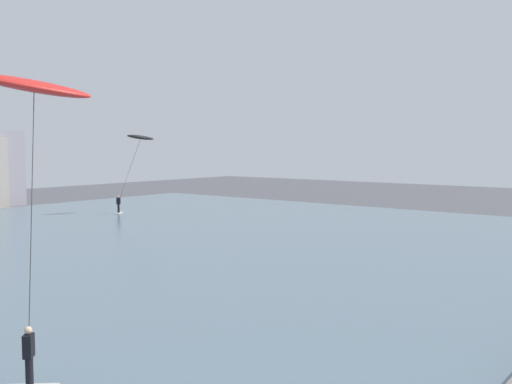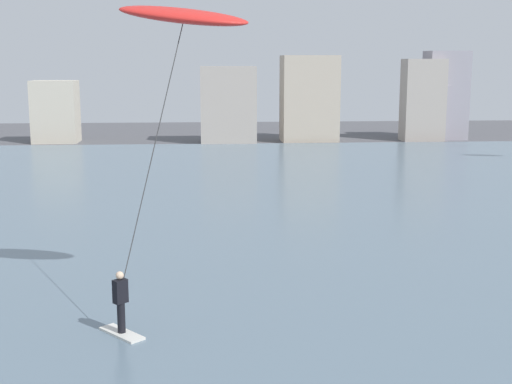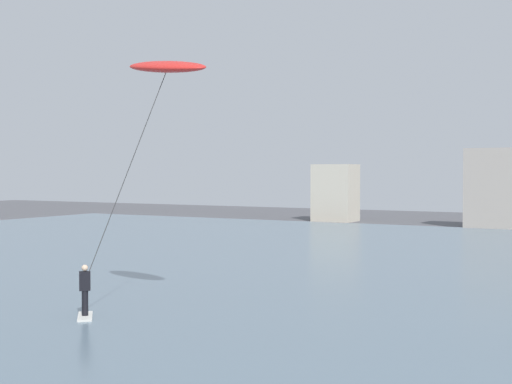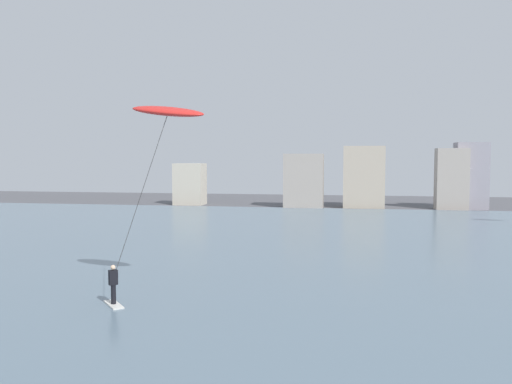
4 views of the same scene
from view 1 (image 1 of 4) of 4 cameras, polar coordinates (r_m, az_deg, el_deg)
name	(u,v)px [view 1 (image 1 of 4)]	position (r m, az deg, el deg)	size (l,w,h in m)	color
kitesurfer_black	(138,146)	(54.78, -11.55, 4.48)	(3.84, 2.52, 7.35)	silver
kitesurfer_red	(34,106)	(17.97, -21.04, 7.89)	(4.09, 3.68, 8.44)	silver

